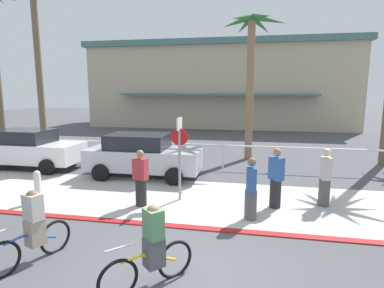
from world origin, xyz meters
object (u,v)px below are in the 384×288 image
at_px(palm_tree_1, 35,25).
at_px(cyclist_blue_1, 33,229).
at_px(stop_sign_bike_lane, 180,147).
at_px(car_silver_1, 143,155).
at_px(pedestrian_2, 325,180).
at_px(car_white_0, 29,149).
at_px(bollard_1, 38,186).
at_px(palm_tree_2, 251,54).
at_px(cyclist_yellow_0, 151,248).
at_px(pedestrian_1, 251,192).
at_px(pedestrian_3, 276,181).
at_px(pedestrian_0, 141,180).

xyz_separation_m(palm_tree_1, cyclist_blue_1, (7.95, -11.38, -6.25)).
bearing_deg(cyclist_blue_1, stop_sign_bike_lane, 63.85).
xyz_separation_m(car_silver_1, cyclist_blue_1, (0.02, -6.43, -0.18)).
distance_m(car_silver_1, pedestrian_2, 6.62).
distance_m(car_white_0, pedestrian_2, 11.86).
distance_m(bollard_1, palm_tree_2, 10.71).
height_order(bollard_1, cyclist_yellow_0, cyclist_yellow_0).
bearing_deg(palm_tree_2, palm_tree_1, 176.16).
xyz_separation_m(bollard_1, palm_tree_2, (6.12, 7.54, 4.50)).
distance_m(palm_tree_1, pedestrian_1, 16.00).
height_order(palm_tree_1, cyclist_yellow_0, palm_tree_1).
bearing_deg(pedestrian_2, stop_sign_bike_lane, -176.24).
height_order(car_silver_1, pedestrian_2, pedestrian_2).
relative_size(palm_tree_1, pedestrian_3, 5.28).
bearing_deg(stop_sign_bike_lane, cyclist_blue_1, -116.15).
relative_size(cyclist_yellow_0, pedestrian_1, 0.90).
bearing_deg(cyclist_blue_1, car_white_0, 128.11).
relative_size(palm_tree_1, pedestrian_1, 5.57).
height_order(car_silver_1, pedestrian_3, pedestrian_3).
xyz_separation_m(car_white_0, pedestrian_2, (11.60, -2.46, -0.07)).
xyz_separation_m(stop_sign_bike_lane, car_white_0, (-7.34, 2.74, -0.81)).
relative_size(cyclist_yellow_0, pedestrian_0, 0.89).
bearing_deg(palm_tree_2, cyclist_yellow_0, -97.54).
distance_m(cyclist_blue_1, pedestrian_3, 6.26).
distance_m(bollard_1, pedestrian_2, 8.52).
distance_m(cyclist_blue_1, pedestrian_0, 3.51).
distance_m(pedestrian_0, pedestrian_3, 3.90).
bearing_deg(cyclist_blue_1, pedestrian_0, 73.46).
distance_m(stop_sign_bike_lane, pedestrian_0, 1.52).
relative_size(car_white_0, cyclist_blue_1, 2.55).
relative_size(palm_tree_1, car_silver_1, 2.11).
height_order(cyclist_yellow_0, pedestrian_0, pedestrian_0).
height_order(palm_tree_1, pedestrian_3, palm_tree_1).
bearing_deg(cyclist_yellow_0, pedestrian_0, 112.69).
relative_size(pedestrian_0, pedestrian_3, 0.95).
bearing_deg(pedestrian_3, pedestrian_1, -124.36).
bearing_deg(cyclist_blue_1, bollard_1, 125.36).
height_order(palm_tree_2, car_silver_1, palm_tree_2).
height_order(cyclist_blue_1, pedestrian_2, pedestrian_2).
bearing_deg(car_silver_1, pedestrian_0, -71.60).
distance_m(car_silver_1, cyclist_yellow_0, 7.19).
distance_m(palm_tree_1, cyclist_blue_1, 15.22).
bearing_deg(palm_tree_2, car_silver_1, -133.84).
bearing_deg(car_silver_1, bollard_1, -122.15).
xyz_separation_m(stop_sign_bike_lane, car_silver_1, (-2.02, 2.35, -0.81)).
bearing_deg(stop_sign_bike_lane, car_silver_1, 130.64).
bearing_deg(pedestrian_3, palm_tree_1, 149.89).
relative_size(stop_sign_bike_lane, pedestrian_1, 1.53).
xyz_separation_m(car_silver_1, cyclist_yellow_0, (2.55, -6.72, -0.18)).
bearing_deg(bollard_1, car_white_0, 130.17).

